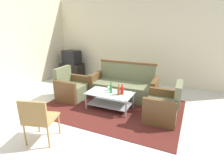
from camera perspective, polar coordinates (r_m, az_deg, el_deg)
The scene contains 14 objects.
ground_plane at distance 3.97m, azimuth -3.69°, elevation -11.73°, with size 14.00×14.00×0.00m, color beige.
wall_back at distance 6.31m, azimuth 9.49°, elevation 13.00°, with size 6.52×0.12×2.80m.
rug at distance 4.57m, azimuth 0.00°, elevation -7.22°, with size 3.29×2.27×0.01m, color #511E19.
couch at distance 5.07m, azimuth 3.82°, elevation -0.78°, with size 1.82×0.79×0.96m.
armchair_left at distance 5.10m, azimuth -12.42°, elevation -1.42°, with size 0.71×0.77×0.85m.
armchair_right at distance 4.06m, azimuth 15.57°, elevation -7.06°, with size 0.72×0.78×0.85m.
coffee_table at distance 4.41m, azimuth -0.70°, elevation -4.45°, with size 1.10×0.60×0.40m.
bottle_red at distance 4.26m, azimuth 3.15°, elevation -1.98°, with size 0.08×0.08×0.25m.
bottle_brown at distance 4.20m, azimuth 2.09°, elevation -2.15°, with size 0.07×0.07×0.26m.
bottle_green at distance 4.33m, azimuth -0.32°, elevation -1.39°, with size 0.06×0.06×0.28m.
cup at distance 4.48m, azimuth -0.92°, elevation -1.46°, with size 0.08×0.08×0.10m, color silver.
tv_stand at distance 7.16m, azimuth -12.20°, elevation 4.23°, with size 0.80×0.50×0.52m, color black.
television at distance 7.06m, azimuth -12.47°, elevation 8.16°, with size 0.64×0.50×0.48m.
wicker_chair at distance 3.36m, azimuth -22.03°, elevation -9.56°, with size 0.59×0.59×0.84m.
Camera 1 is at (1.63, -3.00, 2.01)m, focal length 29.34 mm.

